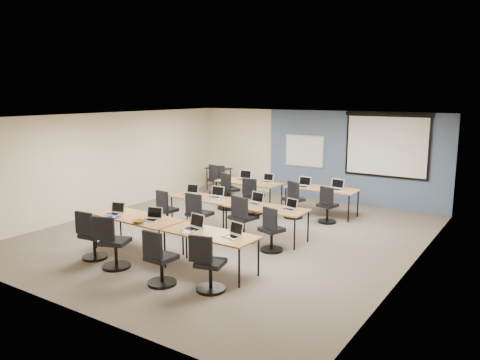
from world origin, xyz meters
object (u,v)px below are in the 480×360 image
Objects in this scene: spare_chair_a at (223,183)px; training_table_mid_left at (204,199)px; laptop_2 at (194,226)px; whiteboard at (304,151)px; task_chair_9 at (253,199)px; laptop_10 at (303,184)px; laptop_7 at (290,207)px; task_chair_4 at (166,213)px; laptop_5 at (216,195)px; task_chair_10 at (293,203)px; task_chair_2 at (159,263)px; laptop_6 at (255,201)px; task_chair_0 at (92,239)px; task_chair_1 at (113,247)px; task_chair_3 at (208,268)px; laptop_11 at (336,187)px; training_table_mid_right at (267,209)px; laptop_1 at (152,217)px; training_table_front_right at (210,236)px; task_chair_6 at (243,223)px; laptop_3 at (234,233)px; projector_screen at (387,142)px; task_chair_7 at (271,233)px; laptop_8 at (244,177)px; laptop_4 at (191,192)px; training_table_back_left at (249,183)px; laptop_9 at (267,180)px; task_chair_11 at (327,208)px; task_chair_8 at (227,194)px; training_table_front_left at (138,219)px; training_table_back_right at (322,190)px; spare_chair_b at (216,182)px; task_chair_5 at (198,218)px; utility_table at (219,171)px; laptop_0 at (115,211)px.

training_table_mid_left is at bearing -106.16° from spare_chair_a.
whiteboard is at bearing 107.20° from laptop_2.
task_chair_9 is 2.80× the size of laptop_10.
task_chair_4 is at bearing -152.89° from laptop_7.
laptop_5 is at bearing -101.55° from spare_chair_a.
task_chair_10 is at bearing 56.51° from task_chair_4.
task_chair_2 is at bearing -43.45° from task_chair_4.
task_chair_2 is at bearing -77.55° from laptop_6.
task_chair_0 is 2.00m from task_chair_2.
task_chair_1 is 3.44m from laptop_6.
laptop_11 reaches higher than task_chair_3.
task_chair_0 is 0.97× the size of task_chair_1.
laptop_1 is at bearing -122.88° from training_table_mid_right.
task_chair_6 is at bearing 105.97° from training_table_front_right.
task_chair_9 is at bearing -79.89° from spare_chair_a.
task_chair_9 is 2.47m from spare_chair_a.
laptop_10 is at bearing -55.52° from spare_chair_a.
laptop_3 is (0.81, 1.04, 0.39)m from task_chair_2.
projector_screen reaches higher than task_chair_7.
projector_screen is 2.43× the size of task_chair_9.
laptop_8 reaches higher than laptop_11.
task_chair_6 is (1.92, -0.57, -0.36)m from laptop_4.
projector_screen is 8.00× the size of laptop_7.
training_table_mid_right and training_table_back_left have the same top height.
task_chair_11 is (2.10, -0.63, -0.40)m from laptop_9.
task_chair_7 is at bearing -15.68° from training_table_mid_left.
task_chair_0 reaches higher than spare_chair_a.
training_table_front_right is at bearing -71.35° from laptop_8.
task_chair_8 is at bearing 142.30° from task_chair_6.
task_chair_11 is at bearing 62.96° from training_table_front_left.
laptop_10 is (-0.48, -0.11, 0.11)m from training_table_back_right.
task_chair_10 is (-0.47, -0.72, -0.28)m from training_table_back_right.
task_chair_6 is at bearing -93.54° from spare_chair_a.
training_table_back_left is 1.97× the size of task_chair_7.
task_chair_8 reaches higher than spare_chair_b.
task_chair_5 reaches higher than task_chair_11.
training_table_front_right is 5.92× the size of laptop_7.
utility_table is at bearing 163.28° from training_table_back_right.
projector_screen is at bearing -0.45° from whiteboard.
task_chair_8 is at bearing -151.41° from task_chair_10.
task_chair_8 is (-2.09, 4.97, 0.03)m from task_chair_2.
task_chair_8 is (-2.43, 4.00, -0.25)m from training_table_front_right.
training_table_mid_right is at bearing -94.30° from task_chair_11.
training_table_mid_right is 5.85× the size of laptop_0.
training_table_mid_right is at bearing 42.90° from task_chair_1.
task_chair_6 is at bearing 45.09° from task_chair_1.
spare_chair_a is at bearing 119.47° from task_chair_5.
task_chair_3 is 2.67m from task_chair_6.
whiteboard is 7.65m from task_chair_2.
training_table_mid_right is 6.03× the size of laptop_9.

